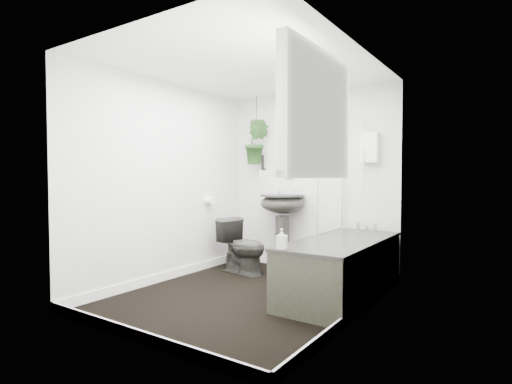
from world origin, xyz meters
The scene contains 22 objects.
floor centered at (0.00, 0.00, -0.01)m, with size 2.30×2.80×0.02m, color black.
ceiling centered at (0.00, 0.00, 2.31)m, with size 2.30×2.80×0.02m, color white.
wall_back centered at (0.00, 1.41, 1.15)m, with size 2.30×0.02×2.30m, color silver.
wall_front centered at (0.00, -1.41, 1.15)m, with size 2.30×0.02×2.30m, color silver.
wall_left centered at (-1.16, 0.00, 1.15)m, with size 0.02×2.80×2.30m, color silver.
wall_right centered at (1.16, 0.00, 1.15)m, with size 0.02×2.80×2.30m, color silver.
skirting centered at (0.00, 0.00, 0.05)m, with size 2.30×2.80×0.10m, color white.
bathtub centered at (0.80, 0.50, 0.29)m, with size 0.72×1.72×0.58m, color #262623, non-canonical shape.
bath_screen centered at (0.47, 0.99, 1.28)m, with size 0.04×0.72×1.40m, color silver, non-canonical shape.
shower_box centered at (0.80, 1.34, 1.55)m, with size 0.20×0.10×0.35m, color white.
oval_mirror centered at (-0.30, 1.37, 1.50)m, with size 0.46×0.03×0.62m, color beige.
wall_sconce centered at (-0.70, 1.36, 1.40)m, with size 0.04×0.04×0.22m, color black.
toilet_roll_holder centered at (-1.10, 0.70, 0.90)m, with size 0.11×0.11×0.11m, color white.
window_recess centered at (1.09, -0.70, 1.65)m, with size 0.08×1.00×0.90m, color white.
window_sill centered at (1.02, -0.70, 1.23)m, with size 0.18×1.00×0.04m, color white.
window_blinds centered at (1.04, -0.70, 1.65)m, with size 0.01×0.86×0.76m, color white.
toilet centered at (-0.60, 0.76, 0.34)m, with size 0.38×0.66×0.68m, color #262623.
pedestal_sink centered at (-0.30, 1.21, 0.49)m, with size 0.58×0.49×0.99m, color #262623, non-canonical shape.
sill_plant centered at (1.02, -0.40, 1.38)m, with size 0.23×0.20×0.26m, color black.
hanging_plant centered at (-0.70, 1.20, 1.67)m, with size 0.33×0.26×0.59m, color black.
soap_bottle centered at (0.57, -0.29, 0.67)m, with size 0.08×0.08×0.18m, color black.
hanging_pot centered at (-0.70, 1.20, 1.91)m, with size 0.16×0.16×0.12m, color #383326.
Camera 1 is at (2.31, -3.28, 1.21)m, focal length 28.00 mm.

